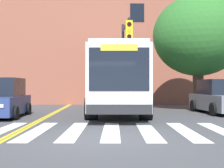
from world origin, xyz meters
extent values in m
plane|color=#424244|center=(0.00, 0.00, 0.00)|extent=(120.00, 120.00, 0.00)
cube|color=white|center=(-3.40, 1.70, 0.00)|extent=(0.66, 4.39, 0.01)
cube|color=white|center=(-2.18, 1.67, 0.00)|extent=(0.66, 4.39, 0.01)
cube|color=white|center=(-0.96, 1.64, 0.00)|extent=(0.66, 4.39, 0.01)
cube|color=white|center=(0.26, 1.61, 0.00)|extent=(0.66, 4.39, 0.01)
cube|color=white|center=(1.48, 1.58, 0.00)|extent=(0.66, 4.39, 0.01)
cube|color=white|center=(2.69, 1.55, 0.00)|extent=(0.66, 4.39, 0.01)
cube|color=white|center=(3.91, 1.52, 0.00)|extent=(0.66, 4.39, 0.01)
cube|color=gold|center=(-2.86, 15.62, 0.00)|extent=(0.12, 36.00, 0.01)
cube|color=gold|center=(-2.70, 15.62, 0.00)|extent=(0.12, 36.00, 0.01)
cube|color=white|center=(0.71, 8.40, 1.78)|extent=(2.76, 11.37, 2.67)
cube|color=black|center=(1.95, 8.37, 2.05)|extent=(0.29, 10.41, 0.96)
cube|color=black|center=(-0.54, 8.43, 2.05)|extent=(0.29, 10.41, 0.96)
cube|color=black|center=(0.56, 2.73, 2.10)|extent=(2.22, 0.08, 1.60)
cube|color=yellow|center=(0.56, 2.73, 2.90)|extent=(1.36, 0.06, 0.24)
cube|color=#232326|center=(0.56, 2.71, 0.63)|extent=(2.42, 0.16, 0.36)
cube|color=silver|center=(0.71, 8.40, 3.20)|extent=(2.60, 10.92, 0.16)
cylinder|color=black|center=(1.80, 4.86, 0.49)|extent=(0.58, 1.00, 0.98)
cylinder|color=black|center=(-0.56, 4.92, 0.49)|extent=(0.58, 1.00, 0.98)
cylinder|color=black|center=(1.95, 10.91, 0.49)|extent=(0.58, 1.00, 0.98)
cylinder|color=black|center=(-0.41, 10.98, 0.49)|extent=(0.58, 1.00, 0.98)
cylinder|color=black|center=(1.98, 12.01, 0.49)|extent=(0.58, 1.00, 0.98)
cylinder|color=black|center=(-0.38, 12.08, 0.49)|extent=(0.58, 1.00, 0.98)
cube|color=navy|center=(-4.79, 6.16, 0.58)|extent=(1.83, 4.15, 0.84)
cube|color=black|center=(-4.79, 6.20, 1.43)|extent=(1.60, 2.30, 0.86)
cube|color=white|center=(-4.22, 4.11, 0.67)|extent=(0.20, 0.05, 0.14)
cylinder|color=black|center=(-3.88, 4.92, 0.30)|extent=(0.24, 0.61, 0.60)
cylinder|color=black|center=(-3.96, 7.46, 0.30)|extent=(0.24, 0.61, 0.60)
cube|color=slate|center=(6.15, 7.97, 0.59)|extent=(2.14, 4.56, 0.83)
cube|color=black|center=(6.14, 8.11, 1.42)|extent=(1.78, 2.25, 0.82)
cylinder|color=black|center=(5.35, 6.53, 0.33)|extent=(0.27, 0.68, 0.66)
cylinder|color=black|center=(6.96, 9.42, 0.33)|extent=(0.27, 0.68, 0.66)
cylinder|color=black|center=(5.13, 9.27, 0.33)|extent=(0.27, 0.68, 0.66)
cylinder|color=#28282D|center=(1.08, 10.19, 2.61)|extent=(0.16, 0.16, 5.21)
cylinder|color=#28282D|center=(1.14, 8.33, 4.79)|extent=(0.23, 3.74, 0.11)
cube|color=yellow|center=(1.20, 6.61, 4.19)|extent=(0.35, 0.29, 1.00)
cylinder|color=black|center=(1.20, 6.46, 4.49)|extent=(0.22, 0.04, 0.22)
cylinder|color=orange|center=(1.20, 6.46, 4.19)|extent=(0.22, 0.04, 0.22)
cylinder|color=black|center=(1.20, 6.46, 3.89)|extent=(0.22, 0.04, 0.22)
cylinder|color=brown|center=(5.69, 10.27, 1.23)|extent=(0.65, 0.65, 2.46)
ellipsoid|color=#2D6B28|center=(5.69, 10.27, 4.56)|extent=(6.00, 5.67, 4.94)
cube|color=#9E5642|center=(2.48, 18.85, 6.82)|extent=(36.92, 6.35, 13.64)
cube|color=black|center=(2.48, 15.65, 3.41)|extent=(1.10, 0.06, 1.40)
cube|color=black|center=(2.48, 15.65, 7.23)|extent=(1.10, 0.06, 1.40)
camera|label=1|loc=(0.12, -8.68, 1.51)|focal=50.00mm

